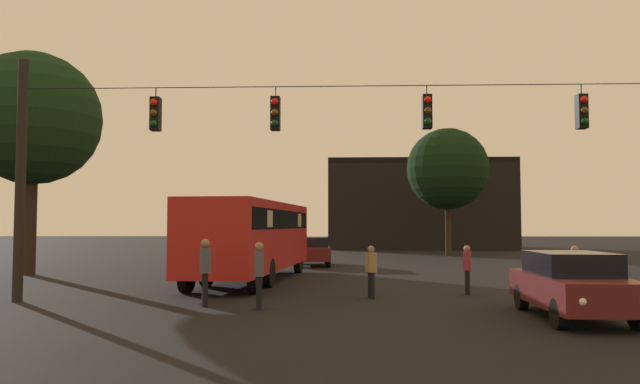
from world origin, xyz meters
The scene contains 13 objects.
ground_plane centered at (0.00, 24.50, 0.00)m, with size 168.00×168.00×0.00m, color black.
overhead_signal_span centered at (-0.01, 12.41, 3.97)m, with size 19.54×0.44×6.88m.
city_bus centered at (-3.94, 18.77, 1.87)m, with size 3.52×11.19×3.00m.
car_near_right centered at (4.81, 9.95, 0.80)m, with size 1.91×4.38×1.52m.
car_far_left centered at (-2.07, 27.54, 0.80)m, with size 2.04×4.42×1.52m.
pedestrian_crossing_left centered at (-2.62, 11.12, 0.97)m, with size 0.29×0.39×1.71m.
pedestrian_crossing_center centered at (0.35, 13.54, 0.86)m, with size 0.34×0.42×1.54m.
pedestrian_crossing_right centered at (5.98, 12.78, 0.88)m, with size 0.30×0.40×1.58m.
pedestrian_near_bus centered at (-4.13, 11.62, 1.02)m, with size 0.35×0.42×1.79m.
pedestrian_trailing centered at (3.38, 14.62, 0.85)m, with size 0.32×0.41×1.52m.
corner_building centered at (6.47, 51.78, 3.97)m, with size 16.31×10.47×7.95m.
tree_left_silhouette centered at (6.85, 37.36, 6.04)m, with size 5.67×5.67×8.89m.
tree_behind_building centered at (-14.04, 21.23, 6.80)m, with size 5.81×5.81×9.73m.
Camera 1 is at (-0.50, -4.00, 2.15)m, focal length 33.26 mm.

